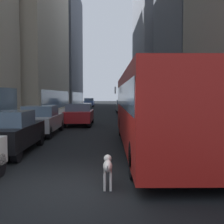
# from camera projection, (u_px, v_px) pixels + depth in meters

# --- Properties ---
(ground_plane) EXTENTS (120.00, 120.00, 0.00)m
(ground_plane) POSITION_uv_depth(u_px,v_px,m) (103.00, 110.00, 41.47)
(ground_plane) COLOR black
(sidewalk_left) EXTENTS (2.40, 110.00, 0.15)m
(sidewalk_left) POSITION_uv_depth(u_px,v_px,m) (65.00, 109.00, 41.41)
(sidewalk_left) COLOR #ADA89E
(sidewalk_left) RESTS_ON ground
(sidewalk_right) EXTENTS (2.40, 110.00, 0.15)m
(sidewalk_right) POSITION_uv_depth(u_px,v_px,m) (140.00, 109.00, 41.52)
(sidewalk_right) COLOR #ADA89E
(sidewalk_right) RESTS_ON ground
(building_left_mid) EXTENTS (11.62, 21.25, 25.04)m
(building_left_mid) POSITION_uv_depth(u_px,v_px,m) (15.00, 19.00, 37.53)
(building_left_mid) COLOR #B2A893
(building_left_mid) RESTS_ON ground
(building_left_far) EXTENTS (11.95, 22.07, 25.37)m
(building_left_far) POSITION_uv_depth(u_px,v_px,m) (51.00, 48.00, 60.97)
(building_left_far) COLOR #4C515B
(building_left_far) RESTS_ON ground
(building_right_far) EXTENTS (11.34, 21.57, 39.90)m
(building_right_far) POSITION_uv_depth(u_px,v_px,m) (168.00, 0.00, 51.28)
(building_right_far) COLOR slate
(building_right_far) RESTS_ON ground
(transit_bus) EXTENTS (2.78, 11.53, 3.05)m
(transit_bus) POSITION_uv_depth(u_px,v_px,m) (153.00, 106.00, 11.34)
(transit_bus) COLOR red
(transit_bus) RESTS_ON ground
(car_black_suv) EXTENTS (1.73, 3.94, 1.62)m
(car_black_suv) POSITION_uv_depth(u_px,v_px,m) (9.00, 132.00, 10.44)
(car_black_suv) COLOR black
(car_black_suv) RESTS_ON ground
(car_red_coupe) EXTENTS (1.87, 3.94, 1.62)m
(car_red_coupe) POSITION_uv_depth(u_px,v_px,m) (79.00, 114.00, 20.01)
(car_red_coupe) COLOR red
(car_red_coupe) RESTS_ON ground
(car_silver_sedan) EXTENTS (1.76, 4.22, 1.62)m
(car_silver_sedan) POSITION_uv_depth(u_px,v_px,m) (41.00, 120.00, 15.38)
(car_silver_sedan) COLOR #B7BABF
(car_silver_sedan) RESTS_ON ground
(car_grey_wagon) EXTENTS (1.90, 3.99, 1.62)m
(car_grey_wagon) POSITION_uv_depth(u_px,v_px,m) (124.00, 106.00, 34.54)
(car_grey_wagon) COLOR slate
(car_grey_wagon) RESTS_ON ground
(car_blue_hatchback) EXTENTS (1.83, 4.00, 1.62)m
(car_blue_hatchback) POSITION_uv_depth(u_px,v_px,m) (89.00, 102.00, 51.98)
(car_blue_hatchback) COLOR #4C6BB7
(car_blue_hatchback) RESTS_ON ground
(dalmatian_dog) EXTENTS (0.22, 0.96, 0.72)m
(dalmatian_dog) POSITION_uv_depth(u_px,v_px,m) (108.00, 166.00, 6.60)
(dalmatian_dog) COLOR white
(dalmatian_dog) RESTS_ON ground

